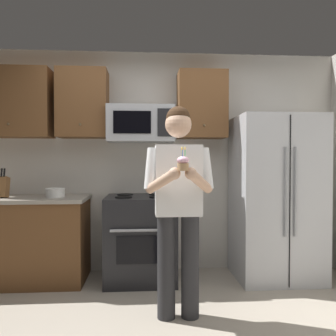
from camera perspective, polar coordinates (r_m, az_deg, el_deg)
wall_back at (r=4.02m, az=-2.49°, el=1.12°), size 4.40×0.10×2.60m
oven_range at (r=3.73m, az=-4.68°, el=-11.90°), size 0.76×0.70×0.93m
microwave at (r=3.77m, az=-4.69°, el=7.50°), size 0.74×0.41×0.40m
refrigerator at (r=3.89m, az=18.04°, el=-4.84°), size 0.90×0.75×1.80m
cabinet_row_upper at (r=3.90m, az=-13.31°, el=10.67°), size 2.78×0.36×0.76m
counter_left at (r=3.98m, az=-24.11°, el=-11.15°), size 1.44×0.66×0.92m
knife_block at (r=3.92m, az=-26.96°, el=-2.89°), size 0.16×0.15×0.32m
bowl_large_white at (r=3.76m, az=-18.85°, el=-3.99°), size 0.20×0.20×0.09m
person at (r=2.75m, az=1.81°, el=-5.32°), size 0.60×0.48×1.76m
cupcake at (r=2.40m, az=2.60°, el=0.85°), size 0.09×0.09×0.17m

